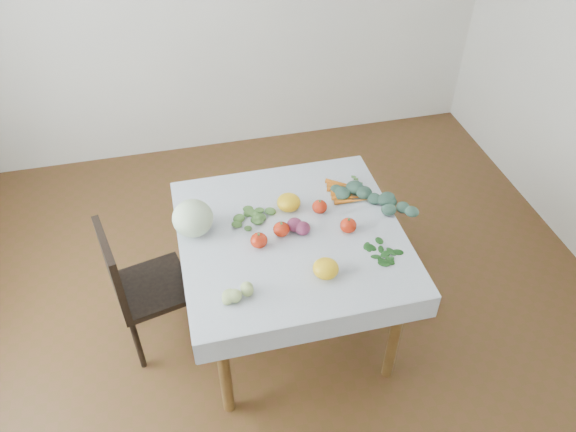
# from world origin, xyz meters

# --- Properties ---
(ground) EXTENTS (4.00, 4.00, 0.00)m
(ground) POSITION_xyz_m (0.00, 0.00, 0.00)
(ground) COLOR brown
(table) EXTENTS (1.00, 1.00, 0.75)m
(table) POSITION_xyz_m (0.00, 0.00, 0.65)
(table) COLOR brown
(table) RESTS_ON ground
(tablecloth) EXTENTS (1.12, 1.12, 0.01)m
(tablecloth) POSITION_xyz_m (0.00, 0.00, 0.75)
(tablecloth) COLOR white
(tablecloth) RESTS_ON table
(chair) EXTENTS (0.46, 0.46, 0.84)m
(chair) POSITION_xyz_m (-0.82, 0.10, 0.48)
(chair) COLOR black
(chair) RESTS_ON ground
(cabbage) EXTENTS (0.25, 0.25, 0.18)m
(cabbage) POSITION_xyz_m (-0.47, 0.13, 0.85)
(cabbage) COLOR beige
(cabbage) RESTS_ON tablecloth
(tomato_a) EXTENTS (0.11, 0.11, 0.08)m
(tomato_a) POSITION_xyz_m (-0.18, -0.05, 0.79)
(tomato_a) COLOR red
(tomato_a) RESTS_ON tablecloth
(tomato_b) EXTENTS (0.11, 0.11, 0.07)m
(tomato_b) POSITION_xyz_m (-0.05, 0.00, 0.79)
(tomato_b) COLOR red
(tomato_b) RESTS_ON tablecloth
(tomato_c) EXTENTS (0.10, 0.10, 0.07)m
(tomato_c) POSITION_xyz_m (0.19, 0.13, 0.79)
(tomato_c) COLOR red
(tomato_c) RESTS_ON tablecloth
(tomato_d) EXTENTS (0.09, 0.09, 0.07)m
(tomato_d) POSITION_xyz_m (0.29, -0.05, 0.79)
(tomato_d) COLOR red
(tomato_d) RESTS_ON tablecloth
(heirloom_back) EXTENTS (0.16, 0.16, 0.09)m
(heirloom_back) POSITION_xyz_m (0.03, 0.19, 0.80)
(heirloom_back) COLOR yellow
(heirloom_back) RESTS_ON tablecloth
(heirloom_front) EXTENTS (0.15, 0.15, 0.09)m
(heirloom_front) POSITION_xyz_m (0.09, -0.31, 0.80)
(heirloom_front) COLOR yellow
(heirloom_front) RESTS_ON tablecloth
(onion_a) EXTENTS (0.10, 0.10, 0.07)m
(onion_a) POSITION_xyz_m (0.06, -0.01, 0.79)
(onion_a) COLOR #581937
(onion_a) RESTS_ON tablecloth
(onion_b) EXTENTS (0.09, 0.09, 0.07)m
(onion_b) POSITION_xyz_m (0.02, 0.03, 0.79)
(onion_b) COLOR #581937
(onion_b) RESTS_ON tablecloth
(tomatillo_cluster) EXTENTS (0.17, 0.11, 0.05)m
(tomatillo_cluster) POSITION_xyz_m (-0.35, -0.33, 0.78)
(tomatillo_cluster) COLOR #9FB86A
(tomatillo_cluster) RESTS_ON tablecloth
(carrot_bunch) EXTENTS (0.19, 0.24, 0.03)m
(carrot_bunch) POSITION_xyz_m (0.37, 0.23, 0.77)
(carrot_bunch) COLOR orange
(carrot_bunch) RESTS_ON tablecloth
(kale_bunch) EXTENTS (0.34, 0.32, 0.05)m
(kale_bunch) POSITION_xyz_m (0.48, 0.14, 0.78)
(kale_bunch) COLOR #355646
(kale_bunch) RESTS_ON tablecloth
(basil_bunch) EXTENTS (0.24, 0.16, 0.01)m
(basil_bunch) POSITION_xyz_m (0.43, -0.23, 0.76)
(basil_bunch) COLOR #174917
(basil_bunch) RESTS_ON tablecloth
(dill_bunch) EXTENTS (0.23, 0.18, 0.02)m
(dill_bunch) POSITION_xyz_m (-0.16, 0.15, 0.77)
(dill_bunch) COLOR #447134
(dill_bunch) RESTS_ON tablecloth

